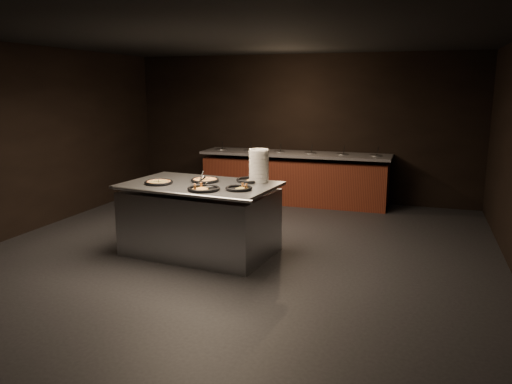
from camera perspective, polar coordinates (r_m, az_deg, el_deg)
room at (r=6.36m, az=-3.31°, el=4.64°), size 7.02×8.02×2.92m
salad_bar at (r=9.88m, az=4.38°, el=1.25°), size 3.70×0.83×1.18m
serving_counter at (r=6.90m, az=-6.38°, el=-3.20°), size 2.15×1.50×0.97m
plate_stack at (r=6.83m, az=0.33°, el=3.00°), size 0.27×0.27×0.45m
pan_veggie_whole at (r=6.86m, az=-11.06°, el=1.10°), size 0.38×0.38×0.04m
pan_cheese_whole at (r=6.94m, az=-5.84°, el=1.37°), size 0.40×0.40×0.04m
pan_cheese_slices_a at (r=6.92m, az=-0.64°, el=1.39°), size 0.39×0.39×0.04m
pan_cheese_slices_b at (r=6.35m, az=-5.99°, el=0.38°), size 0.42×0.42×0.04m
pan_veggie_slices at (r=6.34m, az=-1.97°, el=0.43°), size 0.35×0.35×0.04m
server_left at (r=6.87m, az=-6.16°, el=1.70°), size 0.12×0.30×0.15m
server_right at (r=6.52m, az=-5.99°, el=1.12°), size 0.27×0.19×0.14m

